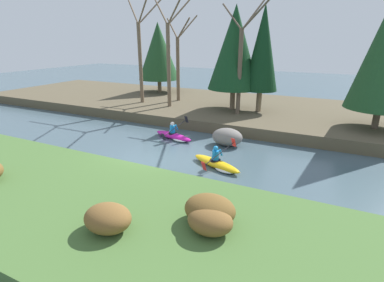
# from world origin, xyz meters

# --- Properties ---
(ground_plane) EXTENTS (90.00, 90.00, 0.00)m
(ground_plane) POSITION_xyz_m (0.00, 0.00, 0.00)
(ground_plane) COLOR #425660
(riverbank_near) EXTENTS (44.00, 6.38, 0.60)m
(riverbank_near) POSITION_xyz_m (0.00, -5.05, 0.30)
(riverbank_near) COLOR #476B33
(riverbank_near) RESTS_ON ground
(riverbank_far) EXTENTS (44.00, 11.33, 0.69)m
(riverbank_far) POSITION_xyz_m (0.00, 10.74, 0.34)
(riverbank_far) COLOR brown
(riverbank_far) RESTS_ON ground
(conifer_tree_far_left) EXTENTS (3.80, 3.80, 6.28)m
(conifer_tree_far_left) POSITION_xyz_m (-8.03, 13.22, 4.42)
(conifer_tree_far_left) COLOR #7A664C
(conifer_tree_far_left) RESTS_ON riverbank_far
(conifer_tree_left) EXTENTS (3.59, 3.59, 7.02)m
(conifer_tree_left) POSITION_xyz_m (0.64, 9.24, 4.92)
(conifer_tree_left) COLOR brown
(conifer_tree_left) RESTS_ON riverbank_far
(conifer_tree_mid_left) EXTENTS (2.28, 2.28, 7.03)m
(conifer_tree_mid_left) POSITION_xyz_m (2.51, 9.42, 4.91)
(conifer_tree_mid_left) COLOR #7A664C
(conifer_tree_mid_left) RESTS_ON riverbank_far
(bare_tree_upstream) EXTENTS (4.37, 4.32, 8.01)m
(bare_tree_upstream) POSITION_xyz_m (-6.61, 8.49, 4.45)
(bare_tree_upstream) COLOR brown
(bare_tree_upstream) RESTS_ON riverbank_far
(bare_tree_mid_upstream) EXTENTS (3.66, 3.61, 6.64)m
(bare_tree_mid_upstream) POSITION_xyz_m (-4.39, 10.42, 3.81)
(bare_tree_mid_upstream) COLOR brown
(bare_tree_mid_upstream) RESTS_ON riverbank_far
(bare_tree_mid_downstream) EXTENTS (4.29, 4.24, 7.85)m
(bare_tree_mid_downstream) POSITION_xyz_m (-3.88, 8.13, 4.38)
(bare_tree_mid_downstream) COLOR brown
(bare_tree_mid_downstream) RESTS_ON riverbank_far
(bare_tree_downstream) EXTENTS (4.01, 3.96, 7.32)m
(bare_tree_downstream) POSITION_xyz_m (1.46, 8.17, 4.13)
(bare_tree_downstream) COLOR brown
(bare_tree_downstream) RESTS_ON riverbank_far
(shrub_clump_second) EXTENTS (1.34, 1.12, 0.72)m
(shrub_clump_second) POSITION_xyz_m (2.39, -5.96, 0.96)
(shrub_clump_second) COLOR brown
(shrub_clump_second) RESTS_ON riverbank_near
(shrub_clump_third) EXTENTS (1.46, 1.22, 0.79)m
(shrub_clump_third) POSITION_xyz_m (4.70, -4.40, 0.99)
(shrub_clump_third) COLOR brown
(shrub_clump_third) RESTS_ON riverbank_near
(shrub_clump_far_end) EXTENTS (1.24, 1.03, 0.67)m
(shrub_clump_far_end) POSITION_xyz_m (4.88, -4.82, 0.93)
(shrub_clump_far_end) COLOR brown
(shrub_clump_far_end) RESTS_ON riverbank_near
(kayaker_lead) EXTENTS (2.73, 1.99, 1.20)m
(kayaker_lead) POSITION_xyz_m (3.03, 0.46, 0.20)
(kayaker_lead) COLOR yellow
(kayaker_lead) RESTS_ON ground
(kayaker_middle) EXTENTS (2.78, 2.04, 1.20)m
(kayaker_middle) POSITION_xyz_m (-0.72, 3.17, 0.20)
(kayaker_middle) COLOR #C61999
(kayaker_middle) RESTS_ON ground
(boulder_midstream) EXTENTS (1.68, 1.31, 0.95)m
(boulder_midstream) POSITION_xyz_m (2.36, 3.51, 0.47)
(boulder_midstream) COLOR slate
(boulder_midstream) RESTS_ON ground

